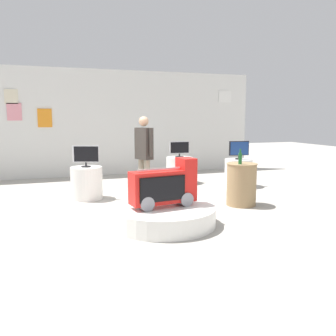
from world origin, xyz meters
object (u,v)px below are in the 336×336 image
main_display_pedestal (163,216)px  tv_on_left_rear (179,149)px  display_pedestal_left_rear (179,170)px  display_pedestal_center_rear (87,183)px  bottle_on_side_table (240,158)px  novelty_firetruck_tv (164,187)px  display_pedestal_right_rear (238,173)px  side_table_round (241,184)px  shopper_browsing_near_truck (144,152)px  tv_on_center_rear (86,155)px  tv_on_right_rear (239,149)px

main_display_pedestal → tv_on_left_rear: (1.59, 3.43, 0.77)m
display_pedestal_left_rear → display_pedestal_center_rear: bearing=-156.3°
display_pedestal_left_rear → bottle_on_side_table: size_ratio=2.38×
novelty_firetruck_tv → display_pedestal_right_rear: size_ratio=1.61×
display_pedestal_left_rear → side_table_round: 2.72m
tv_on_left_rear → side_table_round: 2.75m
main_display_pedestal → display_pedestal_center_rear: size_ratio=2.48×
novelty_firetruck_tv → tv_on_left_rear: bearing=65.5°
novelty_firetruck_tv → main_display_pedestal: bearing=169.9°
display_pedestal_left_rear → shopper_browsing_near_truck: (-1.44, -1.73, 0.69)m
tv_on_center_rear → tv_on_right_rear: (3.80, 0.19, 0.00)m
side_table_round → display_pedestal_right_rear: bearing=61.6°
display_pedestal_center_rear → display_pedestal_right_rear: same height
tv_on_left_rear → novelty_firetruck_tv: bearing=-114.5°
side_table_round → shopper_browsing_near_truck: 2.08m
novelty_firetruck_tv → tv_on_right_rear: tv_on_right_rear is taller
display_pedestal_right_rear → shopper_browsing_near_truck: shopper_browsing_near_truck is taller
main_display_pedestal → tv_on_right_rear: 3.86m
display_pedestal_center_rear → bottle_on_side_table: (2.76, -1.66, 0.61)m
main_display_pedestal → tv_on_center_rear: size_ratio=3.16×
side_table_round → tv_on_left_rear: bearing=96.2°
display_pedestal_left_rear → bottle_on_side_table: 2.86m
novelty_firetruck_tv → tv_on_right_rear: (2.82, 2.50, 0.33)m
bottle_on_side_table → tv_on_right_rear: bearing=60.4°
main_display_pedestal → side_table_round: (1.88, 0.74, 0.28)m
main_display_pedestal → novelty_firetruck_tv: bearing=-10.1°
bottle_on_side_table → main_display_pedestal: bearing=-159.9°
tv_on_center_rear → bottle_on_side_table: 3.22m
tv_on_left_rear → tv_on_center_rear: (-2.56, -1.12, 0.03)m
display_pedestal_left_rear → display_pedestal_center_rear: same height
side_table_round → bottle_on_side_table: bearing=-138.2°
bottle_on_side_table → tv_on_left_rear: bearing=94.1°
tv_on_center_rear → display_pedestal_right_rear: 3.86m
main_display_pedestal → side_table_round: bearing=21.4°
tv_on_left_rear → side_table_round: size_ratio=0.65×
main_display_pedestal → shopper_browsing_near_truck: shopper_browsing_near_truck is taller
display_pedestal_center_rear → tv_on_right_rear: 3.86m
tv_on_right_rear → bottle_on_side_table: 2.12m
main_display_pedestal → novelty_firetruck_tv: (0.02, -0.00, 0.47)m
display_pedestal_left_rear → tv_on_center_rear: bearing=-156.2°
tv_on_left_rear → tv_on_right_rear: tv_on_right_rear is taller
main_display_pedestal → bottle_on_side_table: bearing=20.1°
tv_on_center_rear → display_pedestal_center_rear: bearing=109.3°
novelty_firetruck_tv → shopper_browsing_near_truck: shopper_browsing_near_truck is taller
display_pedestal_center_rear → side_table_round: side_table_round is taller
tv_on_left_rear → display_pedestal_center_rear: (-2.56, -1.12, -0.57)m
novelty_firetruck_tv → tv_on_center_rear: tv_on_center_rear is taller
tv_on_left_rear → display_pedestal_right_rear: 1.66m
novelty_firetruck_tv → tv_on_left_rear: tv_on_left_rear is taller
tv_on_center_rear → side_table_round: (2.85, -1.57, -0.52)m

